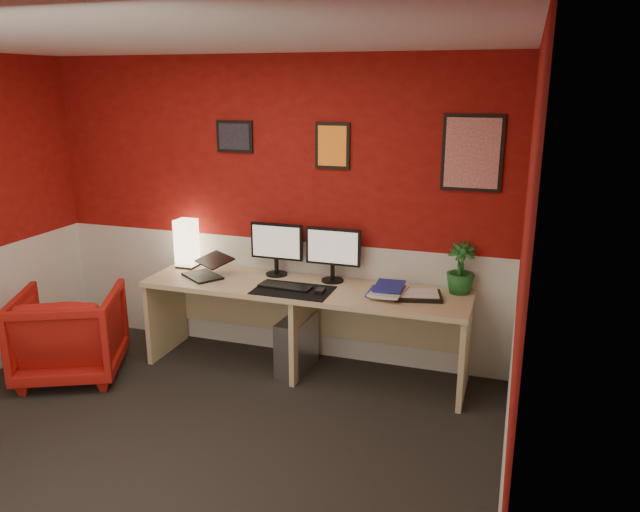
{
  "coord_description": "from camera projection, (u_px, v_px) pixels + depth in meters",
  "views": [
    {
      "loc": [
        1.97,
        -2.94,
        2.28
      ],
      "look_at": [
        0.6,
        1.21,
        1.05
      ],
      "focal_mm": 34.69,
      "sensor_mm": 36.0,
      "label": 1
    }
  ],
  "objects": [
    {
      "name": "ceiling",
      "position": [
        138.0,
        38.0,
        3.22
      ],
      "size": [
        4.0,
        3.5,
        0.01
      ],
      "primitive_type": "cube",
      "color": "white",
      "rests_on": "ground"
    },
    {
      "name": "book_top",
      "position": [
        375.0,
        285.0,
        4.69
      ],
      "size": [
        0.23,
        0.3,
        0.03
      ],
      "primitive_type": "imported",
      "rotation": [
        0.0,
        0.0,
        0.04
      ],
      "color": "navy",
      "rests_on": "book_middle"
    },
    {
      "name": "desk",
      "position": [
        304.0,
        329.0,
        4.96
      ],
      "size": [
        2.6,
        0.65,
        0.73
      ],
      "primitive_type": "cube",
      "color": "#D0BA85",
      "rests_on": "ground"
    },
    {
      "name": "monitor_left",
      "position": [
        276.0,
        241.0,
        5.08
      ],
      "size": [
        0.45,
        0.06,
        0.58
      ],
      "primitive_type": "cube",
      "color": "black",
      "rests_on": "desk"
    },
    {
      "name": "keyboard",
      "position": [
        285.0,
        286.0,
        4.81
      ],
      "size": [
        0.43,
        0.17,
        0.02
      ],
      "primitive_type": "cube",
      "rotation": [
        0.0,
        0.0,
        -0.07
      ],
      "color": "black",
      "rests_on": "desk_mat"
    },
    {
      "name": "wall_back",
      "position": [
        272.0,
        210.0,
        5.16
      ],
      "size": [
        4.0,
        0.01,
        2.5
      ],
      "primitive_type": "cube",
      "color": "maroon",
      "rests_on": "ground"
    },
    {
      "name": "art_left",
      "position": [
        235.0,
        136.0,
        5.08
      ],
      "size": [
        0.32,
        0.02,
        0.26
      ],
      "primitive_type": "cube",
      "color": "black",
      "rests_on": "wall_back"
    },
    {
      "name": "desk_mat",
      "position": [
        293.0,
        290.0,
        4.77
      ],
      "size": [
        0.6,
        0.38,
        0.01
      ],
      "primitive_type": "cube",
      "color": "black",
      "rests_on": "desk"
    },
    {
      "name": "zen_tray",
      "position": [
        418.0,
        296.0,
        4.61
      ],
      "size": [
        0.4,
        0.32,
        0.03
      ],
      "primitive_type": "cube",
      "rotation": [
        0.0,
        0.0,
        0.23
      ],
      "color": "black",
      "rests_on": "desk"
    },
    {
      "name": "potted_plant",
      "position": [
        461.0,
        269.0,
        4.66
      ],
      "size": [
        0.22,
        0.22,
        0.39
      ],
      "primitive_type": "imported",
      "rotation": [
        0.0,
        0.0,
        0.02
      ],
      "color": "#19591E",
      "rests_on": "desk"
    },
    {
      "name": "art_center",
      "position": [
        333.0,
        146.0,
        4.84
      ],
      "size": [
        0.28,
        0.02,
        0.36
      ],
      "primitive_type": "cube",
      "color": "orange",
      "rests_on": "wall_back"
    },
    {
      "name": "monitor_right",
      "position": [
        333.0,
        247.0,
        4.91
      ],
      "size": [
        0.45,
        0.06,
        0.58
      ],
      "primitive_type": "cube",
      "color": "black",
      "rests_on": "desk"
    },
    {
      "name": "laptop",
      "position": [
        202.0,
        264.0,
        5.06
      ],
      "size": [
        0.4,
        0.38,
        0.22
      ],
      "primitive_type": "cube",
      "rotation": [
        0.0,
        0.0,
        -0.61
      ],
      "color": "black",
      "rests_on": "desk"
    },
    {
      "name": "shoji_lamp",
      "position": [
        187.0,
        245.0,
        5.33
      ],
      "size": [
        0.16,
        0.16,
        0.4
      ],
      "primitive_type": "cube",
      "color": "#FFE5B2",
      "rests_on": "desk"
    },
    {
      "name": "armchair",
      "position": [
        70.0,
        333.0,
        4.91
      ],
      "size": [
        1.02,
        1.03,
        0.71
      ],
      "primitive_type": "imported",
      "rotation": [
        0.0,
        0.0,
        3.58
      ],
      "color": "#AC1C15",
      "rests_on": "ground"
    },
    {
      "name": "mouse",
      "position": [
        320.0,
        291.0,
        4.7
      ],
      "size": [
        0.07,
        0.1,
        0.03
      ],
      "primitive_type": "cube",
      "rotation": [
        0.0,
        0.0,
        0.07
      ],
      "color": "black",
      "rests_on": "desk_mat"
    },
    {
      "name": "book_middle",
      "position": [
        373.0,
        290.0,
        4.66
      ],
      "size": [
        0.26,
        0.34,
        0.02
      ],
      "primitive_type": "imported",
      "rotation": [
        0.0,
        0.0,
        -0.08
      ],
      "color": "silver",
      "rests_on": "book_bottom"
    },
    {
      "name": "ground",
      "position": [
        170.0,
        457.0,
        3.9
      ],
      "size": [
        4.0,
        3.5,
        0.01
      ],
      "primitive_type": "cube",
      "color": "black",
      "rests_on": "ground"
    },
    {
      "name": "art_right",
      "position": [
        472.0,
        153.0,
        4.52
      ],
      "size": [
        0.44,
        0.02,
        0.56
      ],
      "primitive_type": "cube",
      "color": "red",
      "rests_on": "wall_back"
    },
    {
      "name": "wainscot_right",
      "position": [
        505.0,
        443.0,
        3.16
      ],
      "size": [
        0.01,
        3.5,
        1.0
      ],
      "primitive_type": "cube",
      "color": "silver",
      "rests_on": "ground"
    },
    {
      "name": "book_bottom",
      "position": [
        369.0,
        291.0,
        4.72
      ],
      "size": [
        0.2,
        0.26,
        0.02
      ],
      "primitive_type": "imported",
      "rotation": [
        0.0,
        0.0,
        0.01
      ],
      "color": "navy",
      "rests_on": "desk"
    },
    {
      "name": "wainscot_back",
      "position": [
        274.0,
        295.0,
        5.36
      ],
      "size": [
        4.0,
        0.01,
        1.0
      ],
      "primitive_type": "cube",
      "color": "silver",
      "rests_on": "ground"
    },
    {
      "name": "wall_right",
      "position": [
        518.0,
        305.0,
        2.95
      ],
      "size": [
        0.01,
        3.5,
        2.5
      ],
      "primitive_type": "cube",
      "color": "maroon",
      "rests_on": "ground"
    },
    {
      "name": "pc_tower",
      "position": [
        297.0,
        344.0,
        5.02
      ],
      "size": [
        0.23,
        0.46,
        0.45
      ],
      "primitive_type": "cube",
      "rotation": [
        0.0,
        0.0,
        -0.07
      ],
      "color": "#99999E",
      "rests_on": "ground"
    }
  ]
}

